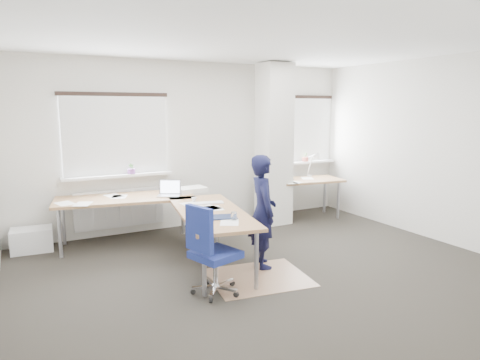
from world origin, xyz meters
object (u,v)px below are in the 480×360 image
desk_main (169,206)px  desk_side (303,182)px  task_chair (213,270)px  person (263,211)px

desk_main → desk_side: 2.94m
desk_main → desk_side: (2.84, 0.76, -0.01)m
desk_main → task_chair: task_chair is taller
task_chair → person: size_ratio=0.70×
task_chair → desk_side: bearing=21.3°
desk_main → desk_side: size_ratio=2.00×
desk_side → task_chair: bearing=-132.7°
desk_side → person: bearing=-128.6°
person → desk_side: bearing=-33.0°
desk_side → task_chair: size_ratio=1.45×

